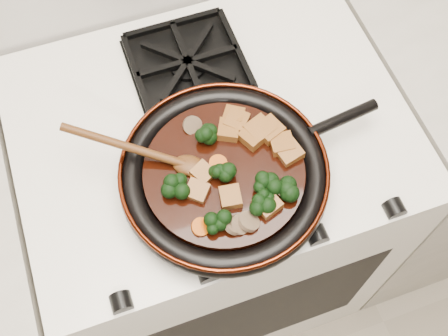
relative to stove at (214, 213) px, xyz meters
name	(u,v)px	position (x,y,z in m)	size (l,w,h in m)	color
stove	(214,213)	(0.00, 0.00, 0.00)	(0.76, 0.60, 0.90)	white
burner_grate_front	(235,182)	(0.00, -0.14, 0.46)	(0.23, 0.23, 0.03)	black
burner_grate_back	(188,64)	(0.00, 0.14, 0.46)	(0.23, 0.23, 0.03)	black
skillet	(225,174)	(-0.02, -0.13, 0.49)	(0.50, 0.37, 0.05)	black
braising_sauce	(224,173)	(-0.02, -0.13, 0.50)	(0.28, 0.28, 0.02)	black
tofu_cube_0	(269,130)	(0.08, -0.09, 0.52)	(0.04, 0.04, 0.02)	brown
tofu_cube_1	(203,173)	(-0.06, -0.13, 0.52)	(0.03, 0.03, 0.02)	brown
tofu_cube_2	(234,116)	(0.03, -0.04, 0.52)	(0.04, 0.03, 0.02)	brown
tofu_cube_3	(253,137)	(0.05, -0.09, 0.52)	(0.04, 0.04, 0.02)	brown
tofu_cube_4	(289,153)	(0.10, -0.14, 0.52)	(0.04, 0.04, 0.02)	brown
tofu_cube_5	(267,204)	(0.03, -0.22, 0.52)	(0.04, 0.04, 0.02)	brown
tofu_cube_6	(260,130)	(0.07, -0.08, 0.52)	(0.04, 0.04, 0.02)	brown
tofu_cube_7	(236,121)	(0.03, -0.05, 0.52)	(0.04, 0.04, 0.02)	brown
tofu_cube_8	(282,144)	(0.09, -0.12, 0.52)	(0.04, 0.04, 0.02)	brown
tofu_cube_9	(231,197)	(-0.03, -0.19, 0.52)	(0.04, 0.03, 0.02)	brown
tofu_cube_10	(229,130)	(0.01, -0.06, 0.52)	(0.04, 0.04, 0.02)	brown
tofu_cube_11	(197,191)	(-0.08, -0.16, 0.52)	(0.03, 0.04, 0.02)	brown
broccoli_floret_0	(263,204)	(0.02, -0.22, 0.52)	(0.06, 0.06, 0.05)	black
broccoli_floret_1	(177,189)	(-0.11, -0.14, 0.52)	(0.06, 0.06, 0.05)	black
broccoli_floret_2	(224,174)	(-0.02, -0.14, 0.52)	(0.06, 0.06, 0.05)	black
broccoli_floret_3	(207,134)	(-0.03, -0.06, 0.52)	(0.06, 0.06, 0.06)	black
broccoli_floret_4	(267,185)	(0.04, -0.19, 0.52)	(0.06, 0.06, 0.05)	black
broccoli_floret_5	(218,222)	(-0.06, -0.22, 0.52)	(0.05, 0.05, 0.05)	black
broccoli_floret_6	(290,187)	(0.07, -0.20, 0.52)	(0.06, 0.06, 0.05)	black
carrot_coin_0	(199,175)	(-0.06, -0.13, 0.51)	(0.03, 0.03, 0.01)	#B64505
carrot_coin_1	(201,227)	(-0.09, -0.22, 0.51)	(0.03, 0.03, 0.01)	#B64505
carrot_coin_2	(273,128)	(0.09, -0.08, 0.51)	(0.03, 0.03, 0.01)	#B64505
carrot_coin_3	(218,163)	(-0.03, -0.12, 0.51)	(0.03, 0.03, 0.01)	#B64505
mushroom_slice_0	(249,221)	(-0.01, -0.24, 0.52)	(0.04, 0.04, 0.01)	brown
mushroom_slice_1	(240,224)	(-0.03, -0.24, 0.52)	(0.03, 0.03, 0.01)	brown
mushroom_slice_2	(192,125)	(-0.04, -0.03, 0.52)	(0.03, 0.03, 0.01)	brown
mushroom_slice_3	(233,225)	(-0.04, -0.24, 0.52)	(0.03, 0.03, 0.01)	brown
mushroom_slice_4	(282,189)	(0.06, -0.20, 0.52)	(0.03, 0.03, 0.01)	brown
wooden_spoon	(154,155)	(-0.13, -0.07, 0.53)	(0.14, 0.10, 0.22)	#4F2B10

